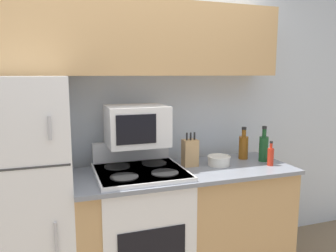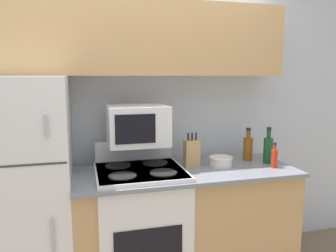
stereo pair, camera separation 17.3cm
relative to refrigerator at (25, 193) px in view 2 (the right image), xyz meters
name	(u,v)px [view 2 (the right image)]	position (x,y,z in m)	size (l,w,h in m)	color
wall_back	(135,117)	(0.85, 0.39, 0.46)	(8.00, 0.05, 2.55)	silver
lower_cabinets	(185,224)	(1.17, -0.05, -0.36)	(1.70, 0.65, 0.91)	tan
refrigerator	(25,193)	(0.00, 0.00, 0.00)	(0.64, 0.73, 1.63)	white
upper_cabinets	(138,39)	(0.85, 0.20, 1.09)	(2.34, 0.33, 0.56)	tan
stove	(141,227)	(0.81, -0.06, -0.33)	(0.65, 0.64, 1.10)	white
microwave	(138,125)	(0.82, 0.06, 0.44)	(0.45, 0.37, 0.30)	white
knife_block	(192,153)	(1.24, 0.02, 0.21)	(0.12, 0.09, 0.27)	tan
bowl	(221,161)	(1.47, -0.04, 0.14)	(0.19, 0.19, 0.08)	silver
bottle_whiskey	(248,148)	(1.76, 0.07, 0.21)	(0.08, 0.08, 0.28)	brown
bottle_wine_green	(268,149)	(1.88, -0.05, 0.22)	(0.08, 0.08, 0.30)	#194C23
bottle_hot_sauce	(274,158)	(1.86, -0.18, 0.18)	(0.05, 0.05, 0.20)	red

